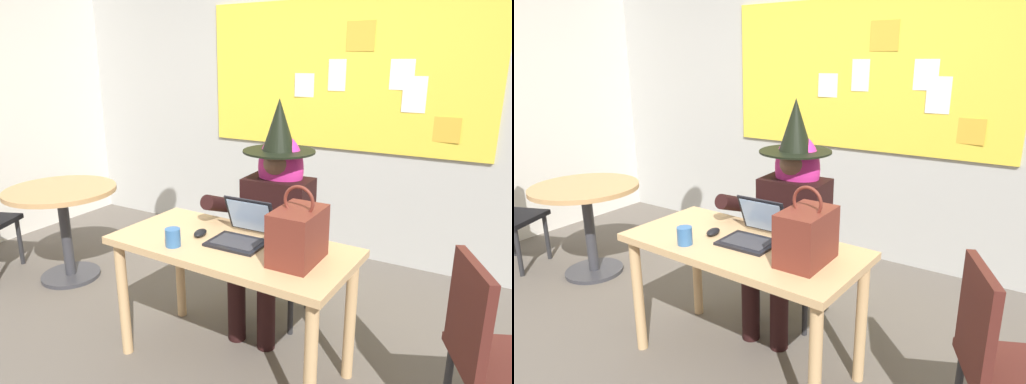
% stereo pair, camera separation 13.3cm
% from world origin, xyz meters
% --- Properties ---
extents(ground_plane, '(24.00, 24.00, 0.00)m').
position_xyz_m(ground_plane, '(0.00, 0.00, 0.00)').
color(ground_plane, '#5B544C').
extents(wall_back_bulletin, '(5.73, 2.01, 2.92)m').
position_xyz_m(wall_back_bulletin, '(-0.00, 1.88, 1.47)').
color(wall_back_bulletin, '#B2B2AD').
rests_on(wall_back_bulletin, ground).
extents(desk_main, '(1.33, 0.66, 0.74)m').
position_xyz_m(desk_main, '(0.08, 0.06, 0.63)').
color(desk_main, tan).
rests_on(desk_main, ground).
extents(chair_at_desk, '(0.46, 0.46, 0.89)m').
position_xyz_m(chair_at_desk, '(0.04, 0.72, 0.49)').
color(chair_at_desk, black).
rests_on(chair_at_desk, ground).
extents(person_costumed, '(0.61, 0.70, 1.45)m').
position_xyz_m(person_costumed, '(0.05, 0.60, 0.79)').
color(person_costumed, black).
rests_on(person_costumed, ground).
extents(laptop, '(0.29, 0.30, 0.22)m').
position_xyz_m(laptop, '(0.11, 0.11, 0.79)').
color(laptop, black).
rests_on(laptop, desk_main).
extents(computer_mouse, '(0.08, 0.11, 0.03)m').
position_xyz_m(computer_mouse, '(-0.12, 0.06, 0.76)').
color(computer_mouse, black).
rests_on(computer_mouse, desk_main).
extents(handbag, '(0.20, 0.30, 0.38)m').
position_xyz_m(handbag, '(0.48, 0.03, 0.88)').
color(handbag, maroon).
rests_on(handbag, desk_main).
extents(coffee_mug, '(0.08, 0.08, 0.09)m').
position_xyz_m(coffee_mug, '(-0.16, -0.13, 0.79)').
color(coffee_mug, '#336099').
rests_on(coffee_mug, desk_main).
extents(side_table_round, '(0.82, 0.82, 0.74)m').
position_xyz_m(side_table_round, '(-1.63, 0.32, 0.55)').
color(side_table_round, tan).
rests_on(side_table_round, ground).
extents(chair_extra_corner, '(0.56, 0.56, 0.89)m').
position_xyz_m(chair_extra_corner, '(1.34, 0.12, 0.50)').
color(chair_extra_corner, '#4C1E19').
rests_on(chair_extra_corner, ground).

